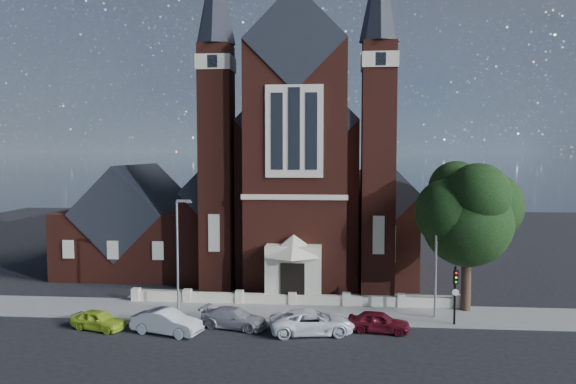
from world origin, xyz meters
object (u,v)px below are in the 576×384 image
object	(u,v)px
street_lamp_left	(179,249)
car_white_suv	(312,322)
car_silver_a	(167,322)
car_dark_red	(379,322)
parish_hall	(138,229)
traffic_signal	(455,288)
church	(305,184)
car_lime_van	(98,320)
street_lamp_right	(437,253)
car_silver_b	(234,318)
street_tree	(470,216)

from	to	relation	value
street_lamp_left	car_white_suv	distance (m)	11.07
street_lamp_left	car_white_suv	size ratio (longest dim) A/B	1.51
car_silver_a	car_dark_red	size ratio (longest dim) A/B	1.16
parish_hall	traffic_signal	world-z (taller)	parish_hall
church	car_white_suv	bearing A→B (deg)	-85.64
car_silver_a	car_dark_red	distance (m)	13.43
car_white_suv	car_lime_van	bearing A→B (deg)	81.92
parish_hall	car_dark_red	bearing A→B (deg)	-38.02
car_silver_a	car_white_suv	bearing A→B (deg)	-69.24
church	traffic_signal	world-z (taller)	church
traffic_signal	car_dark_red	size ratio (longest dim) A/B	1.02
street_lamp_right	car_silver_a	world-z (taller)	street_lamp_right
traffic_signal	car_white_suv	world-z (taller)	traffic_signal
church	car_lime_van	distance (m)	27.18
car_silver_a	car_silver_b	distance (m)	4.30
traffic_signal	car_silver_b	bearing A→B (deg)	-173.90
street_tree	street_lamp_left	size ratio (longest dim) A/B	1.32
traffic_signal	car_silver_b	xyz separation A→B (m)	(-14.38, -1.54, -1.93)
street_tree	car_silver_b	size ratio (longest dim) A/B	2.39
street_lamp_left	car_lime_van	distance (m)	7.12
church	car_silver_b	size ratio (longest dim) A/B	7.81
car_lime_van	car_silver_b	bearing A→B (deg)	-65.61
street_lamp_right	traffic_signal	xyz separation A→B (m)	(0.91, -1.57, -2.02)
street_lamp_left	traffic_signal	world-z (taller)	street_lamp_left
car_dark_red	traffic_signal	bearing A→B (deg)	-64.38
car_silver_b	street_tree	bearing A→B (deg)	-58.59
church	traffic_signal	bearing A→B (deg)	-61.80
street_tree	street_lamp_right	bearing A→B (deg)	-145.74
car_silver_b	street_lamp_left	bearing A→B (deg)	70.14
parish_hall	street_lamp_right	world-z (taller)	parish_hall
street_lamp_right	car_white_suv	bearing A→B (deg)	-155.39
street_lamp_left	street_lamp_right	world-z (taller)	same
street_lamp_left	car_dark_red	xyz separation A→B (m)	(13.86, -3.16, -3.93)
car_silver_a	car_silver_b	xyz separation A→B (m)	(4.01, 1.54, -0.10)
church	traffic_signal	xyz separation A→B (m)	(11.00, -20.52, -5.60)
church	street_lamp_right	bearing A→B (deg)	-61.96
car_dark_red	car_silver_b	bearing A→B (deg)	97.85
traffic_signal	street_lamp_left	bearing A→B (deg)	175.24
church	parish_hall	bearing A→B (deg)	-162.84
church	traffic_signal	size ratio (longest dim) A/B	8.72
street_lamp_left	street_lamp_right	distance (m)	18.00
street_tree	car_dark_red	size ratio (longest dim) A/B	2.74
car_silver_a	car_lime_van	bearing A→B (deg)	100.51
parish_hall	car_lime_van	size ratio (longest dim) A/B	3.30
street_lamp_left	street_tree	bearing A→B (deg)	4.76
parish_hall	car_silver_a	size ratio (longest dim) A/B	2.68
parish_hall	street_lamp_right	bearing A→B (deg)	-28.22
car_silver_b	car_white_suv	size ratio (longest dim) A/B	0.84
street_tree	church	bearing A→B (deg)	126.17
church	car_lime_van	xyz separation A→B (m)	(-12.04, -23.17, -7.56)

